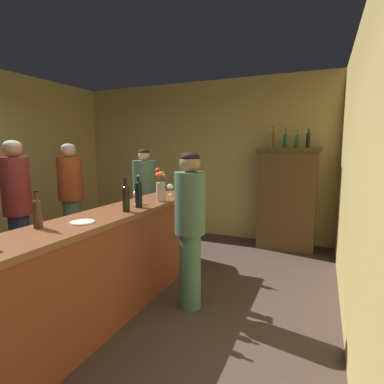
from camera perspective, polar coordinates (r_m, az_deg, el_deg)
floor at (r=3.39m, az=-22.07°, el=-21.04°), size 8.40×8.40×0.00m
wall_back at (r=5.74m, az=1.27°, el=6.22°), size 4.98×0.12×2.83m
wall_right at (r=2.06m, az=32.10°, el=1.01°), size 0.12×6.58×2.83m
bar_counter at (r=3.16m, az=-14.27°, el=-12.56°), size 0.54×2.98×1.02m
display_cabinet at (r=5.07m, az=17.63°, el=-0.86°), size 0.96×0.48×1.64m
wine_bottle_chardonnay at (r=2.58m, az=-27.36°, el=-3.32°), size 0.07×0.07×0.29m
wine_bottle_syrah at (r=3.12m, az=-10.13°, el=-0.17°), size 0.07×0.07×0.34m
wine_bottle_riesling at (r=4.03m, az=-1.66°, el=1.85°), size 0.07×0.07×0.34m
wine_bottle_pinot at (r=2.94m, az=-12.46°, el=-0.90°), size 0.07×0.07×0.33m
wine_glass_front at (r=3.32m, az=-10.52°, el=-0.46°), size 0.07×0.07×0.15m
wine_glass_rear at (r=3.94m, az=-4.17°, el=0.90°), size 0.08×0.08×0.14m
flower_arrangement at (r=3.44m, az=-6.01°, el=0.95°), size 0.14×0.12×0.39m
cheese_plate at (r=2.63m, az=-20.13°, el=-5.41°), size 0.20×0.20×0.01m
display_bottle_left at (r=5.04m, az=15.14°, el=9.86°), size 0.06×0.06×0.35m
display_bottle_midleft at (r=5.02m, az=17.28°, el=9.57°), size 0.06×0.06×0.31m
display_bottle_center at (r=5.00m, az=19.31°, el=9.45°), size 0.06×0.06×0.30m
display_bottle_midright at (r=4.99m, az=21.24°, el=9.39°), size 0.06×0.06×0.29m
patron_tall at (r=4.75m, az=-8.92°, el=-0.80°), size 0.37×0.37×1.62m
patron_in_navy at (r=4.78m, az=-22.00°, el=-0.57°), size 0.35×0.35×1.70m
patron_redhead at (r=3.98m, az=-30.25°, el=-2.43°), size 0.30×0.30×1.72m
bartender at (r=3.00m, az=-0.37°, el=-5.81°), size 0.31×0.31×1.59m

